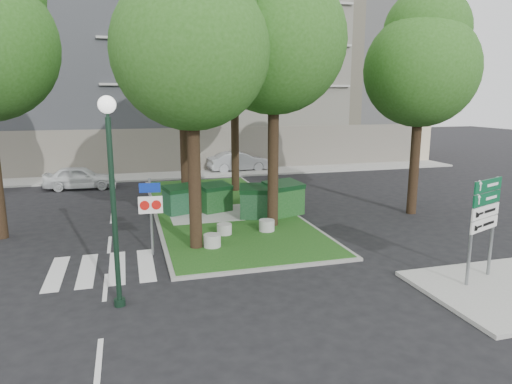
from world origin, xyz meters
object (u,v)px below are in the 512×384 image
object	(u,v)px
bollard_right	(267,225)
bollard_mid	(224,229)
directional_sign	(484,214)
car_white	(80,177)
tree_median_mid	(184,61)
dumpster_a	(180,200)
tree_median_far	(235,41)
tree_median_near_left	(193,35)
tree_median_near_right	(276,27)
dumpster_c	(258,202)
litter_bin	(262,190)
traffic_sign_pole	(151,206)
dumpster_d	(284,198)
street_lamp	(112,178)
bollard_left	(212,241)
dumpster_b	(215,198)
car_silver	(239,161)
tree_street_right	(423,59)

from	to	relation	value
bollard_right	bollard_mid	world-z (taller)	bollard_right
directional_sign	car_white	size ratio (longest dim) A/B	0.74
tree_median_mid	dumpster_a	distance (m)	6.44
tree_median_far	car_white	distance (m)	12.09
tree_median_near_left	directional_sign	distance (m)	10.44
tree_median_near_right	dumpster_c	distance (m)	7.29
litter_bin	traffic_sign_pole	bearing A→B (deg)	-129.00
tree_median_near_left	dumpster_d	xyz separation A→B (m)	(4.41, 3.44, -6.46)
tree_median_near_right	traffic_sign_pole	distance (m)	8.36
tree_median_near_left	street_lamp	xyz separation A→B (m)	(-2.68, -3.92, -3.94)
tree_median_near_right	bollard_left	world-z (taller)	tree_median_near_right
dumpster_d	bollard_mid	world-z (taller)	dumpster_d
tree_median_near_right	bollard_mid	xyz separation A→B (m)	(-2.31, -0.82, -7.66)
dumpster_a	litter_bin	size ratio (longest dim) A/B	2.46
dumpster_b	bollard_mid	distance (m)	3.79
dumpster_d	bollard_left	bearing A→B (deg)	-157.53
tree_median_far	directional_sign	world-z (taller)	tree_median_far
bollard_mid	traffic_sign_pole	size ratio (longest dim) A/B	0.21
tree_median_far	bollard_left	distance (m)	12.95
tree_median_far	litter_bin	world-z (taller)	tree_median_far
bollard_left	litter_bin	size ratio (longest dim) A/B	0.92
car_silver	street_lamp	bearing A→B (deg)	153.67
dumpster_c	bollard_mid	bearing A→B (deg)	-117.41
traffic_sign_pole	car_silver	distance (m)	18.38
dumpster_c	litter_bin	size ratio (longest dim) A/B	2.69
dumpster_d	directional_sign	world-z (taller)	directional_sign
dumpster_b	bollard_mid	xyz separation A→B (m)	(-0.35, -3.75, -0.44)
tree_median_near_left	tree_median_far	world-z (taller)	tree_median_far
dumpster_b	car_silver	xyz separation A→B (m)	(4.05, 11.82, -0.03)
dumpster_c	car_white	bearing A→B (deg)	145.59
tree_median_mid	bollard_right	bearing A→B (deg)	-65.63
bollard_left	dumpster_c	bearing A→B (deg)	52.24
tree_median_near_left	bollard_mid	bearing A→B (deg)	44.65
tree_street_right	bollard_right	distance (m)	10.17
street_lamp	dumpster_c	bearing A→B (deg)	51.04
tree_median_mid	dumpster_c	distance (m)	7.43
dumpster_d	car_white	size ratio (longest dim) A/B	0.49
tree_median_near_right	dumpster_a	bearing A→B (deg)	140.01
bollard_right	car_silver	distance (m)	15.81
dumpster_b	bollard_left	bearing A→B (deg)	-122.08
bollard_mid	litter_bin	size ratio (longest dim) A/B	0.86
dumpster_d	traffic_sign_pole	distance (m)	7.05
street_lamp	traffic_sign_pole	xyz separation A→B (m)	(1.07, 3.79, -1.65)
traffic_sign_pole	tree_median_near_right	bearing A→B (deg)	27.21
traffic_sign_pole	bollard_left	bearing A→B (deg)	3.25
tree_median_near_right	directional_sign	bearing A→B (deg)	-62.05
bollard_right	car_white	world-z (taller)	car_white
directional_sign	car_white	xyz separation A→B (m)	(-12.38, 18.21, -1.41)
bollard_right	car_silver	xyz separation A→B (m)	(2.69, 15.58, 0.39)
dumpster_c	car_white	size ratio (longest dim) A/B	0.45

